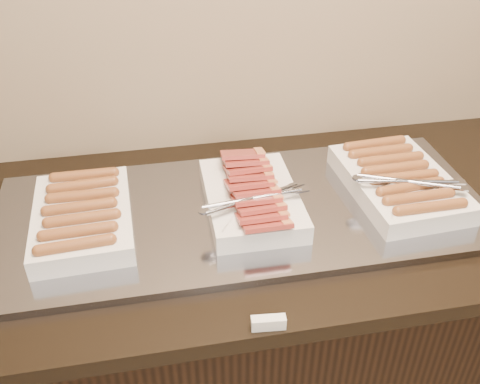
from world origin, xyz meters
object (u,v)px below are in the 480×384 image
object	(u,v)px
warming_tray	(243,212)
dish_right	(399,181)
counter	(247,335)
dish_left	(83,216)
dish_center	(252,197)

from	to	relation	value
warming_tray	dish_right	xyz separation A→B (m)	(0.40, -0.00, 0.04)
counter	warming_tray	size ratio (longest dim) A/B	1.72
dish_left	dish_center	bearing A→B (deg)	-2.85
dish_center	counter	bearing A→B (deg)	151.78
counter	dish_right	world-z (taller)	dish_right
counter	warming_tray	world-z (taller)	warming_tray
warming_tray	counter	bearing A→B (deg)	0.00
counter	warming_tray	bearing A→B (deg)	180.00
counter	dish_right	xyz separation A→B (m)	(0.39, -0.00, 0.50)
dish_center	dish_right	distance (m)	0.38
warming_tray	dish_center	distance (m)	0.05
dish_right	warming_tray	bearing A→B (deg)	176.13
dish_right	dish_left	bearing A→B (deg)	176.40
counter	dish_center	distance (m)	0.50
warming_tray	dish_center	bearing A→B (deg)	-12.42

